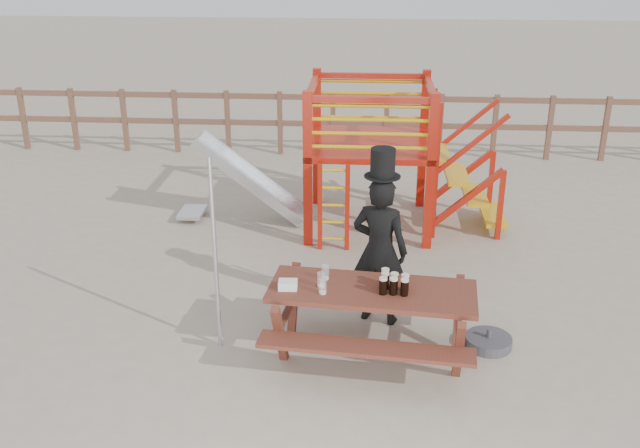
{
  "coord_description": "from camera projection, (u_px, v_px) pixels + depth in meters",
  "views": [
    {
      "loc": [
        0.2,
        -6.06,
        3.96
      ],
      "look_at": [
        -0.3,
        0.8,
        1.12
      ],
      "focal_mm": 40.0,
      "sensor_mm": 36.0,
      "label": 1
    }
  ],
  "objects": [
    {
      "name": "parasol_base",
      "position": [
        488.0,
        342.0,
        7.31
      ],
      "size": [
        0.48,
        0.48,
        0.2
      ],
      "color": "#3E3E43",
      "rests_on": "ground"
    },
    {
      "name": "stout_pints",
      "position": [
        393.0,
        283.0,
        6.78
      ],
      "size": [
        0.29,
        0.28,
        0.17
      ],
      "color": "black",
      "rests_on": "picnic_table"
    },
    {
      "name": "man_with_hat",
      "position": [
        380.0,
        247.0,
        7.51
      ],
      "size": [
        0.69,
        0.55,
        1.95
      ],
      "rotation": [
        0.0,
        0.0,
        2.84
      ],
      "color": "black",
      "rests_on": "ground"
    },
    {
      "name": "ground",
      "position": [
        344.0,
        359.0,
        7.11
      ],
      "size": [
        60.0,
        60.0,
        0.0
      ],
      "primitive_type": "plane",
      "color": "tan",
      "rests_on": "ground"
    },
    {
      "name": "playground_fort",
      "position": [
        364.0,
        153.0,
        10.0
      ],
      "size": [
        4.71,
        1.84,
        2.1
      ],
      "color": "#A8190B",
      "rests_on": "ground"
    },
    {
      "name": "paper_bag",
      "position": [
        288.0,
        285.0,
        6.84
      ],
      "size": [
        0.19,
        0.15,
        0.08
      ],
      "primitive_type": "cube",
      "rotation": [
        0.0,
        0.0,
        0.05
      ],
      "color": "white",
      "rests_on": "picnic_table"
    },
    {
      "name": "back_fence",
      "position": [
        360.0,
        117.0,
        13.29
      ],
      "size": [
        15.09,
        0.09,
        1.2
      ],
      "color": "brown",
      "rests_on": "ground"
    },
    {
      "name": "picnic_table",
      "position": [
        371.0,
        315.0,
        6.95
      ],
      "size": [
        2.11,
        1.56,
        0.77
      ],
      "rotation": [
        0.0,
        0.0,
        -0.1
      ],
      "color": "maroon",
      "rests_on": "ground"
    },
    {
      "name": "metal_pole",
      "position": [
        215.0,
        256.0,
        6.96
      ],
      "size": [
        0.04,
        0.04,
        2.02
      ],
      "primitive_type": "cylinder",
      "color": "#B2B2B7",
      "rests_on": "ground"
    },
    {
      "name": "empty_glasses",
      "position": [
        323.0,
        280.0,
        6.87
      ],
      "size": [
        0.11,
        0.38,
        0.15
      ],
      "color": "silver",
      "rests_on": "picnic_table"
    }
  ]
}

